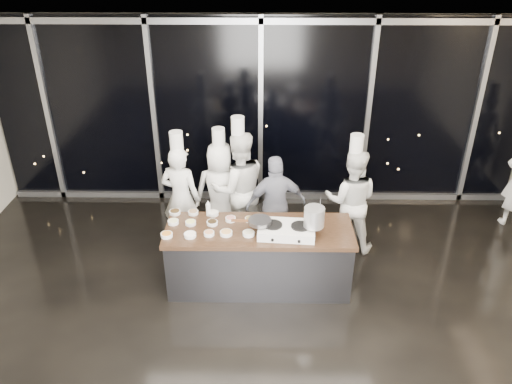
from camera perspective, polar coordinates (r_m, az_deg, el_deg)
ground at (r=6.37m, az=0.26°, el=-15.48°), size 9.00×9.00×0.00m
room_shell at (r=5.08m, az=2.29°, el=3.14°), size 9.02×7.02×3.21m
window_wall at (r=8.51m, az=0.53°, el=8.98°), size 8.90×0.11×3.20m
demo_counter at (r=6.77m, az=0.35°, el=-7.43°), size 2.46×0.86×0.90m
stove at (r=6.39m, az=3.50°, el=-4.33°), size 0.75×0.50×0.14m
frying_pan at (r=6.37m, az=0.35°, el=-3.35°), size 0.53×0.32×0.05m
stock_pot at (r=6.30m, az=6.66°, el=-2.85°), size 0.28×0.28×0.26m
prep_bowls at (r=6.60m, az=-5.54°, el=-3.71°), size 1.40×0.72×0.05m
squeeze_bottle at (r=6.80m, az=-5.47°, el=-1.86°), size 0.06×0.06×0.23m
chef_far_left at (r=7.46m, az=-8.58°, el=-0.58°), size 0.68×0.53×1.88m
chef_left at (r=7.63m, az=-4.06°, el=0.10°), size 0.80×0.54×1.83m
chef_center at (r=7.51m, az=-1.97°, el=0.49°), size 1.03×0.90×2.03m
guest at (r=7.34m, az=2.28°, el=-1.44°), size 0.96×0.56×1.54m
chef_right at (r=7.49m, az=10.79°, el=-0.90°), size 0.89×0.75×1.85m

